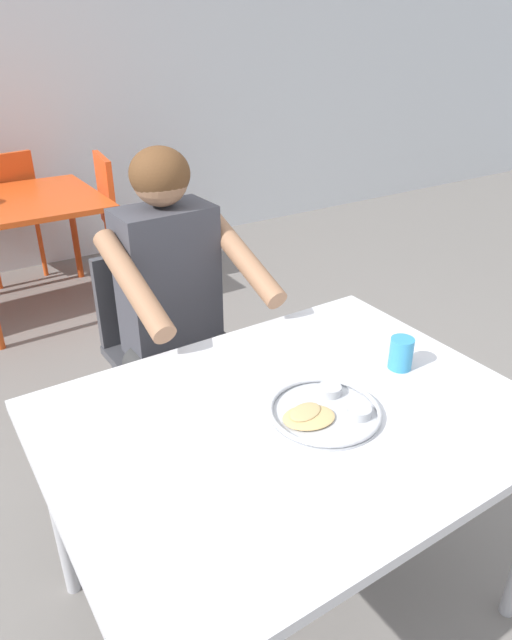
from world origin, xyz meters
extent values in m
cube|color=slate|center=(0.00, 0.00, -0.03)|extent=(12.00, 12.00, 0.05)
cube|color=silver|center=(-0.03, -0.05, 0.71)|extent=(1.22, 0.93, 0.03)
cylinder|color=#B2B2B7|center=(-0.58, 0.36, 0.35)|extent=(0.04, 0.04, 0.70)
cylinder|color=#B2B2B7|center=(0.52, 0.36, 0.35)|extent=(0.04, 0.04, 0.70)
cylinder|color=#B7BABF|center=(0.04, -0.09, 0.73)|extent=(0.29, 0.29, 0.01)
torus|color=#B7BABF|center=(0.04, -0.09, 0.74)|extent=(0.29, 0.29, 0.01)
cylinder|color=#B2B5BA|center=(0.11, -0.15, 0.75)|extent=(0.06, 0.06, 0.02)
cylinder|color=#9E4714|center=(0.11, -0.15, 0.75)|extent=(0.05, 0.05, 0.01)
cylinder|color=#B2B5BA|center=(0.11, -0.04, 0.75)|extent=(0.06, 0.06, 0.02)
cylinder|color=#B77F23|center=(0.11, -0.04, 0.75)|extent=(0.05, 0.05, 0.01)
ellipsoid|color=tan|center=(-0.01, -0.09, 0.74)|extent=(0.16, 0.14, 0.01)
ellipsoid|color=tan|center=(-0.01, -0.08, 0.75)|extent=(0.11, 0.08, 0.01)
cylinder|color=#338CBF|center=(0.37, -0.04, 0.78)|extent=(0.07, 0.07, 0.10)
cylinder|color=#593319|center=(0.37, -0.04, 0.80)|extent=(0.06, 0.06, 0.02)
cube|color=#3F3F44|center=(0.01, 0.82, 0.45)|extent=(0.43, 0.40, 0.04)
cube|color=#3F3F44|center=(0.00, 1.00, 0.66)|extent=(0.40, 0.05, 0.37)
cylinder|color=#3F3F44|center=(0.18, 0.67, 0.22)|extent=(0.03, 0.03, 0.43)
cylinder|color=#3F3F44|center=(-0.16, 0.66, 0.22)|extent=(0.03, 0.03, 0.43)
cylinder|color=#3F3F44|center=(0.18, 0.98, 0.22)|extent=(0.03, 0.03, 0.43)
cylinder|color=#3F3F44|center=(-0.16, 0.97, 0.22)|extent=(0.03, 0.03, 0.43)
cylinder|color=#323232|center=(0.17, 0.38, 0.23)|extent=(0.10, 0.10, 0.47)
cylinder|color=#323232|center=(0.17, 0.58, 0.51)|extent=(0.13, 0.40, 0.12)
cylinder|color=#323232|center=(-0.13, 0.37, 0.23)|extent=(0.10, 0.10, 0.47)
cylinder|color=#323232|center=(-0.13, 0.57, 0.51)|extent=(0.13, 0.40, 0.12)
cube|color=#3F3F47|center=(0.01, 0.77, 0.79)|extent=(0.35, 0.21, 0.56)
cylinder|color=#996B4C|center=(0.22, 0.60, 0.90)|extent=(0.09, 0.46, 0.25)
cylinder|color=#996B4C|center=(-0.19, 0.59, 0.90)|extent=(0.09, 0.46, 0.25)
sphere|color=#996B4C|center=(0.01, 0.77, 1.16)|extent=(0.19, 0.19, 0.19)
ellipsoid|color=brown|center=(0.01, 0.77, 1.18)|extent=(0.21, 0.20, 0.18)
cube|color=#E04C19|center=(-0.11, 2.49, 0.70)|extent=(0.82, 0.89, 0.03)
cylinder|color=#B33D14|center=(0.24, 2.10, 0.34)|extent=(0.04, 0.04, 0.69)
cylinder|color=#B33D14|center=(0.24, 2.87, 0.34)|extent=(0.04, 0.04, 0.69)
cube|color=#E74818|center=(0.60, 2.54, 0.44)|extent=(0.48, 0.48, 0.04)
cube|color=#E74818|center=(0.40, 2.57, 0.68)|extent=(0.09, 0.40, 0.43)
cylinder|color=#E74818|center=(0.79, 2.69, 0.21)|extent=(0.03, 0.03, 0.43)
cylinder|color=#E74818|center=(0.74, 2.35, 0.21)|extent=(0.03, 0.03, 0.43)
cylinder|color=#E74818|center=(0.45, 2.74, 0.21)|extent=(0.03, 0.03, 0.43)
cylinder|color=#E74818|center=(0.40, 2.40, 0.21)|extent=(0.03, 0.03, 0.43)
cube|color=#D94C19|center=(-0.16, 3.18, 0.43)|extent=(0.49, 0.51, 0.04)
cube|color=#D94C19|center=(-0.12, 2.98, 0.67)|extent=(0.39, 0.11, 0.44)
cylinder|color=#D94C19|center=(-0.03, 3.38, 0.21)|extent=(0.03, 0.03, 0.41)
cylinder|color=#D94C19|center=(0.04, 3.04, 0.21)|extent=(0.03, 0.03, 0.41)
camera|label=1|loc=(-0.75, -0.99, 1.62)|focal=31.75mm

